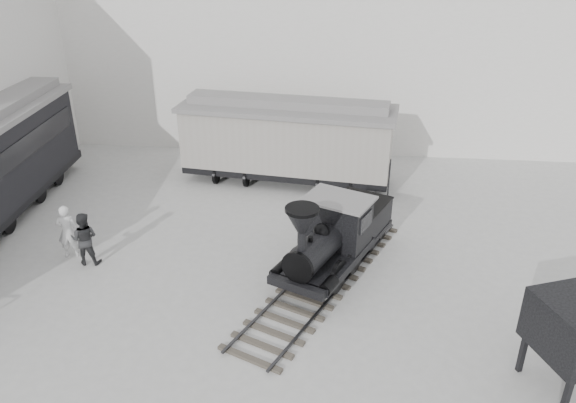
# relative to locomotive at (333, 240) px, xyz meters

# --- Properties ---
(ground) EXTENTS (90.00, 90.00, 0.00)m
(ground) POSITION_rel_locomotive_xyz_m (-2.15, -3.38, -1.14)
(ground) COLOR #9E9E9B
(north_wall) EXTENTS (34.00, 2.51, 11.00)m
(north_wall) POSITION_rel_locomotive_xyz_m (-2.15, 11.60, 4.42)
(north_wall) COLOR silver
(north_wall) RESTS_ON ground
(locomotive) EXTENTS (5.27, 8.73, 3.08)m
(locomotive) POSITION_rel_locomotive_xyz_m (0.00, 0.00, 0.00)
(locomotive) COLOR #3F3933
(locomotive) RESTS_ON ground
(boxcar) EXTENTS (9.25, 3.87, 3.68)m
(boxcar) POSITION_rel_locomotive_xyz_m (-2.18, 6.94, 0.79)
(boxcar) COLOR black
(boxcar) RESTS_ON ground
(visitor_a) EXTENTS (0.77, 0.59, 1.88)m
(visitor_a) POSITION_rel_locomotive_xyz_m (-8.72, -0.01, -0.20)
(visitor_a) COLOR silver
(visitor_a) RESTS_ON ground
(visitor_b) EXTENTS (0.95, 0.78, 1.81)m
(visitor_b) POSITION_rel_locomotive_xyz_m (-7.99, -0.35, -0.23)
(visitor_b) COLOR #292A2B
(visitor_b) RESTS_ON ground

